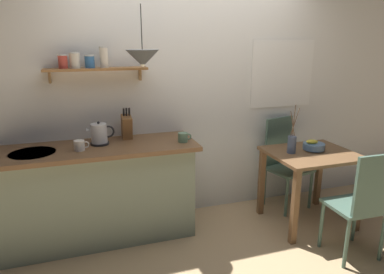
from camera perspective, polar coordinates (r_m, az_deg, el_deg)
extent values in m
plane|color=tan|center=(3.50, 2.94, -16.10)|extent=(14.00, 14.00, 0.00)
cube|color=white|center=(3.69, 2.52, 7.96)|extent=(6.80, 0.10, 2.70)
cube|color=white|center=(4.02, 14.68, 10.03)|extent=(0.76, 0.01, 0.73)
cube|color=silver|center=(4.02, 14.65, 10.04)|extent=(0.70, 0.01, 0.67)
cube|color=gray|center=(3.40, -15.17, -9.24)|extent=(1.74, 0.52, 0.89)
cube|color=brown|center=(3.22, -15.72, -1.87)|extent=(1.83, 0.63, 0.04)
cylinder|color=#B7BABF|center=(3.22, -24.80, -2.45)|extent=(0.38, 0.38, 0.01)
cube|color=#9E6B3D|center=(3.28, -15.47, 10.74)|extent=(0.91, 0.18, 0.02)
cube|color=#99754C|center=(3.37, -22.43, 9.21)|extent=(0.02, 0.06, 0.12)
cube|color=#99754C|center=(3.41, -8.58, 10.24)|extent=(0.02, 0.06, 0.12)
cylinder|color=#BC4238|center=(3.28, -20.51, 11.49)|extent=(0.08, 0.08, 0.11)
cylinder|color=silver|center=(3.27, -20.61, 12.53)|extent=(0.08, 0.08, 0.01)
cylinder|color=beige|center=(3.27, -18.76, 11.78)|extent=(0.09, 0.09, 0.13)
cylinder|color=silver|center=(3.27, -18.86, 12.97)|extent=(0.09, 0.09, 0.01)
cylinder|color=#3366A3|center=(3.28, -16.51, 11.75)|extent=(0.08, 0.08, 0.10)
cylinder|color=silver|center=(3.27, -16.58, 12.74)|extent=(0.09, 0.09, 0.01)
cylinder|color=beige|center=(3.28, -14.33, 12.54)|extent=(0.07, 0.07, 0.17)
cylinder|color=silver|center=(3.28, -14.44, 14.14)|extent=(0.08, 0.08, 0.01)
cube|color=brown|center=(3.66, 19.10, -2.63)|extent=(0.83, 0.72, 0.03)
cube|color=brown|center=(3.36, 16.59, -11.07)|extent=(0.06, 0.06, 0.73)
cube|color=brown|center=(3.80, 25.88, -8.84)|extent=(0.06, 0.06, 0.73)
cube|color=brown|center=(3.83, 11.38, -7.33)|extent=(0.06, 0.06, 0.73)
cube|color=brown|center=(4.22, 20.16, -5.82)|extent=(0.06, 0.06, 0.73)
cube|color=#4C6B5B|center=(3.35, 25.19, -10.23)|extent=(0.44, 0.40, 0.03)
cube|color=#4C6B5B|center=(3.13, 27.91, -7.03)|extent=(0.38, 0.04, 0.50)
cylinder|color=#4C6B5B|center=(3.67, 25.25, -12.10)|extent=(0.03, 0.03, 0.45)
cylinder|color=#4C6B5B|center=(3.45, 20.55, -13.36)|extent=(0.03, 0.03, 0.45)
cylinder|color=#4C6B5B|center=(3.47, 28.89, -14.22)|extent=(0.03, 0.03, 0.45)
cylinder|color=#4C6B5B|center=(3.23, 24.12, -15.79)|extent=(0.03, 0.03, 0.45)
cube|color=#4C6B5B|center=(4.04, 15.66, -5.14)|extent=(0.52, 0.49, 0.03)
cube|color=#4C6B5B|center=(4.07, 14.05, -0.61)|extent=(0.38, 0.12, 0.54)
cylinder|color=#4C6B5B|center=(3.89, 15.32, -9.63)|extent=(0.03, 0.03, 0.44)
cylinder|color=#4C6B5B|center=(4.16, 18.94, -8.27)|extent=(0.03, 0.03, 0.44)
cylinder|color=#4C6B5B|center=(4.10, 11.86, -8.03)|extent=(0.03, 0.03, 0.44)
cylinder|color=#4C6B5B|center=(4.36, 15.52, -6.86)|extent=(0.03, 0.03, 0.44)
cylinder|color=#51759E|center=(3.72, 19.38, -2.01)|extent=(0.10, 0.10, 0.01)
cylinder|color=#51759E|center=(3.71, 19.43, -1.46)|extent=(0.21, 0.21, 0.06)
ellipsoid|color=yellow|center=(3.68, 19.17, -0.74)|extent=(0.13, 0.10, 0.04)
cylinder|color=#475675|center=(3.54, 16.11, -1.22)|extent=(0.08, 0.08, 0.17)
cylinder|color=brown|center=(3.49, 16.25, 2.08)|extent=(0.05, 0.03, 0.25)
cylinder|color=brown|center=(3.48, 16.44, 2.58)|extent=(0.01, 0.02, 0.31)
cylinder|color=brown|center=(3.49, 16.60, 2.37)|extent=(0.07, 0.03, 0.28)
cylinder|color=black|center=(3.27, -14.95, -1.01)|extent=(0.17, 0.17, 0.02)
cylinder|color=silver|center=(3.24, -15.07, 0.61)|extent=(0.14, 0.14, 0.17)
sphere|color=black|center=(3.22, -15.19, 2.30)|extent=(0.02, 0.02, 0.02)
cone|color=silver|center=(3.23, -16.69, 1.07)|extent=(0.04, 0.04, 0.04)
torus|color=black|center=(3.24, -13.64, 0.88)|extent=(0.11, 0.02, 0.11)
cube|color=brown|center=(3.37, -10.71, 1.67)|extent=(0.09, 0.18, 0.24)
cylinder|color=black|center=(3.30, -11.20, 4.06)|extent=(0.02, 0.03, 0.08)
cylinder|color=black|center=(3.30, -10.75, 4.09)|extent=(0.02, 0.03, 0.08)
cylinder|color=black|center=(3.30, -10.31, 4.13)|extent=(0.02, 0.03, 0.08)
cylinder|color=white|center=(3.12, -18.09, -1.33)|extent=(0.09, 0.09, 0.09)
torus|color=white|center=(3.12, -17.12, -1.22)|extent=(0.06, 0.01, 0.06)
cylinder|color=slate|center=(3.23, -1.52, -0.06)|extent=(0.09, 0.09, 0.09)
torus|color=slate|center=(3.24, -0.61, 0.05)|extent=(0.06, 0.01, 0.06)
cylinder|color=black|center=(3.05, -8.35, 17.50)|extent=(0.01, 0.01, 0.37)
cone|color=#4C5156|center=(3.05, -8.16, 12.73)|extent=(0.29, 0.29, 0.14)
sphere|color=white|center=(3.05, -8.13, 11.77)|extent=(0.04, 0.04, 0.04)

